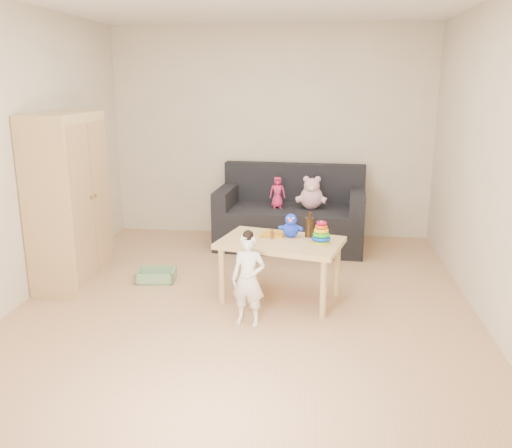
# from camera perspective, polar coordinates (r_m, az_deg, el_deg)

# --- Properties ---
(room) EXTENTS (4.50, 4.50, 4.50)m
(room) POSITION_cam_1_polar(r_m,az_deg,el_deg) (4.65, -0.98, 6.98)
(room) COLOR tan
(room) RESTS_ON ground
(wardrobe) EXTENTS (0.46, 0.92, 1.65)m
(wardrobe) POSITION_cam_1_polar(r_m,az_deg,el_deg) (5.49, -19.12, 2.35)
(wardrobe) COLOR tan
(wardrobe) RESTS_ON ground
(sofa) EXTENTS (1.77, 0.97, 0.48)m
(sofa) POSITION_cam_1_polar(r_m,az_deg,el_deg) (6.48, 3.63, -0.33)
(sofa) COLOR black
(sofa) RESTS_ON ground
(play_table) EXTENTS (1.19, 0.90, 0.56)m
(play_table) POSITION_cam_1_polar(r_m,az_deg,el_deg) (4.92, 2.58, -4.84)
(play_table) COLOR #E9D380
(play_table) RESTS_ON ground
(storage_bin) EXTENTS (0.39, 0.31, 0.11)m
(storage_bin) POSITION_cam_1_polar(r_m,az_deg,el_deg) (5.52, -10.46, -5.33)
(storage_bin) COLOR #7AA678
(storage_bin) RESTS_ON ground
(toddler) EXTENTS (0.31, 0.24, 0.75)m
(toddler) POSITION_cam_1_polar(r_m,az_deg,el_deg) (4.40, -0.81, -5.93)
(toddler) COLOR white
(toddler) RESTS_ON ground
(pink_bear) EXTENTS (0.35, 0.32, 0.32)m
(pink_bear) POSITION_cam_1_polar(r_m,az_deg,el_deg) (6.35, 5.87, 3.05)
(pink_bear) COLOR #E1A6B1
(pink_bear) RESTS_ON sofa
(doll) EXTENTS (0.20, 0.15, 0.36)m
(doll) POSITION_cam_1_polar(r_m,az_deg,el_deg) (6.36, 2.27, 3.32)
(doll) COLOR #D1275A
(doll) RESTS_ON sofa
(ring_stacker) EXTENTS (0.17, 0.17, 0.19)m
(ring_stacker) POSITION_cam_1_polar(r_m,az_deg,el_deg) (4.78, 6.87, -1.06)
(ring_stacker) COLOR #B8C70A
(ring_stacker) RESTS_ON play_table
(brown_bottle) EXTENTS (0.08, 0.08, 0.23)m
(brown_bottle) POSITION_cam_1_polar(r_m,az_deg,el_deg) (4.94, 5.63, -0.25)
(brown_bottle) COLOR black
(brown_bottle) RESTS_ON play_table
(blue_plush) EXTENTS (0.23, 0.21, 0.22)m
(blue_plush) POSITION_cam_1_polar(r_m,az_deg,el_deg) (4.92, 3.70, -0.11)
(blue_plush) COLOR #1C39FF
(blue_plush) RESTS_ON play_table
(wooden_figure) EXTENTS (0.05, 0.04, 0.10)m
(wooden_figure) POSITION_cam_1_polar(r_m,az_deg,el_deg) (4.85, 1.70, -1.06)
(wooden_figure) COLOR brown
(wooden_figure) RESTS_ON play_table
(yellow_book) EXTENTS (0.22, 0.22, 0.02)m
(yellow_book) POSITION_cam_1_polar(r_m,az_deg,el_deg) (5.00, 1.76, -1.07)
(yellow_book) COLOR orange
(yellow_book) RESTS_ON play_table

